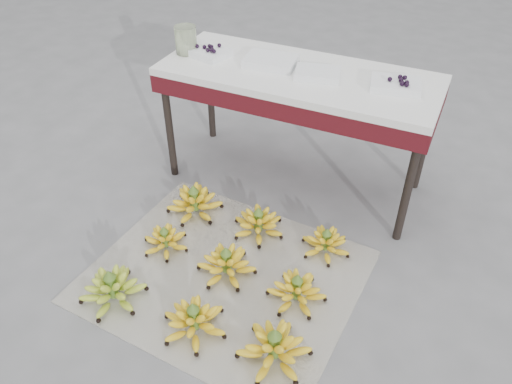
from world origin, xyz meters
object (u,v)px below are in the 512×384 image
at_px(tray_right, 318,73).
at_px(tray_far_right, 396,84).
at_px(bunch_front_center, 194,321).
at_px(bunch_mid_center, 227,264).
at_px(bunch_mid_left, 165,240).
at_px(bunch_mid_right, 297,291).
at_px(glass_jar, 186,40).
at_px(tray_far_left, 208,52).
at_px(vendor_table, 298,86).
at_px(bunch_back_right, 326,243).
at_px(tray_left, 271,61).
at_px(bunch_front_right, 274,348).
at_px(bunch_back_center, 258,224).
at_px(bunch_front_left, 113,289).
at_px(newspaper_mat, 225,276).
at_px(bunch_back_left, 195,203).

distance_m(tray_right, tray_far_right, 0.40).
relative_size(bunch_front_center, bunch_mid_center, 1.21).
bearing_deg(bunch_mid_center, bunch_mid_left, 171.56).
height_order(bunch_mid_right, glass_jar, glass_jar).
xyz_separation_m(bunch_mid_right, tray_far_left, (-0.89, 0.85, 0.67)).
bearing_deg(vendor_table, tray_right, -9.52).
distance_m(bunch_mid_center, bunch_back_right, 0.52).
relative_size(bunch_mid_left, tray_left, 1.07).
bearing_deg(bunch_front_right, bunch_back_center, 109.08).
bearing_deg(vendor_table, bunch_front_right, -72.10).
distance_m(bunch_front_left, glass_jar, 1.40).
distance_m(vendor_table, tray_far_right, 0.51).
height_order(bunch_mid_left, vendor_table, vendor_table).
bearing_deg(newspaper_mat, tray_far_left, 121.36).
xyz_separation_m(newspaper_mat, bunch_front_center, (0.03, -0.33, 0.06)).
bearing_deg(tray_left, glass_jar, -174.28).
height_order(newspaper_mat, glass_jar, glass_jar).
xyz_separation_m(bunch_mid_left, tray_far_right, (0.88, 0.85, 0.68)).
height_order(bunch_mid_center, bunch_back_center, bunch_mid_center).
distance_m(bunch_back_left, vendor_table, 0.85).
distance_m(bunch_front_center, vendor_table, 1.33).
distance_m(bunch_mid_right, tray_far_right, 1.12).
bearing_deg(bunch_front_left, tray_right, 50.44).
bearing_deg(bunch_mid_right, tray_left, 133.83).
distance_m(vendor_table, glass_jar, 0.68).
height_order(bunch_back_left, vendor_table, vendor_table).
bearing_deg(bunch_mid_left, bunch_front_right, -1.45).
height_order(bunch_front_left, bunch_back_center, bunch_front_left).
xyz_separation_m(bunch_mid_center, tray_right, (0.12, 0.84, 0.66)).
distance_m(bunch_mid_center, vendor_table, 1.02).
height_order(bunch_mid_left, bunch_back_center, bunch_back_center).
distance_m(newspaper_mat, tray_far_right, 1.26).
relative_size(bunch_front_center, bunch_back_right, 1.31).
bearing_deg(tray_far_left, vendor_table, 1.59).
height_order(bunch_mid_right, tray_right, tray_right).
height_order(bunch_mid_center, bunch_back_right, bunch_mid_center).
xyz_separation_m(newspaper_mat, bunch_mid_right, (0.37, 0.01, 0.06)).
height_order(bunch_back_right, tray_far_left, tray_far_left).
height_order(bunch_back_left, tray_far_right, tray_far_right).
relative_size(bunch_front_center, bunch_front_right, 1.03).
bearing_deg(bunch_back_right, glass_jar, 163.90).
xyz_separation_m(tray_left, tray_right, (0.28, -0.03, -0.00)).
relative_size(bunch_mid_center, tray_left, 1.05).
bearing_deg(bunch_mid_right, bunch_front_left, -142.51).
height_order(newspaper_mat, bunch_back_right, bunch_back_right).
bearing_deg(bunch_front_center, bunch_back_center, 111.74).
bearing_deg(bunch_front_right, bunch_front_center, 172.15).
xyz_separation_m(bunch_front_center, bunch_mid_right, (0.34, 0.34, -0.00)).
xyz_separation_m(newspaper_mat, tray_far_left, (-0.52, 0.86, 0.73)).
bearing_deg(tray_right, bunch_back_left, -134.83).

